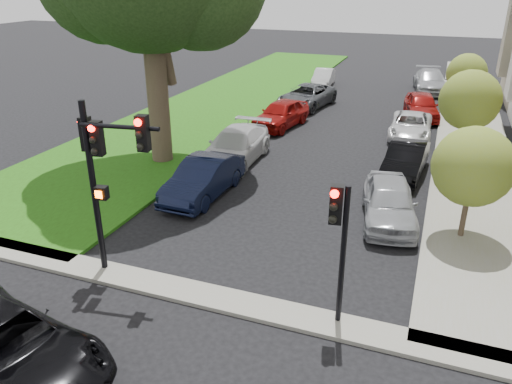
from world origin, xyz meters
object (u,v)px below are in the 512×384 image
(small_tree_c, at_px, (467,73))
(car_parked_9, at_px, (323,78))
(car_parked_2, at_px, (411,126))
(car_parked_3, at_px, (422,106))
(traffic_signal_secondary, at_px, (339,230))
(car_parked_0, at_px, (389,202))
(car_parked_8, at_px, (307,96))
(traffic_signal_main, at_px, (103,160))
(car_parked_4, at_px, (430,81))
(small_tree_a, at_px, (473,167))
(car_parked_7, at_px, (281,114))
(car_parked_6, at_px, (235,146))
(car_parked_1, at_px, (406,160))
(car_parked_5, at_px, (203,178))
(small_tree_b, at_px, (470,100))

(small_tree_c, height_order, car_parked_9, small_tree_c)
(car_parked_2, bearing_deg, car_parked_3, 84.93)
(small_tree_c, height_order, traffic_signal_secondary, traffic_signal_secondary)
(car_parked_0, relative_size, car_parked_8, 0.84)
(traffic_signal_secondary, bearing_deg, car_parked_3, 88.05)
(traffic_signal_main, bearing_deg, car_parked_4, 75.84)
(small_tree_c, bearing_deg, car_parked_9, 155.02)
(car_parked_0, bearing_deg, car_parked_3, 79.20)
(car_parked_4, bearing_deg, small_tree_a, -92.71)
(traffic_signal_secondary, distance_m, car_parked_4, 29.35)
(car_parked_3, height_order, car_parked_7, car_parked_7)
(car_parked_7, height_order, car_parked_8, car_parked_7)
(small_tree_a, height_order, car_parked_2, small_tree_a)
(car_parked_0, bearing_deg, car_parked_2, 80.46)
(car_parked_2, distance_m, car_parked_4, 12.32)
(car_parked_4, relative_size, car_parked_7, 1.18)
(small_tree_c, relative_size, traffic_signal_main, 0.71)
(traffic_signal_secondary, xyz_separation_m, car_parked_4, (0.84, 29.28, -1.87))
(car_parked_3, xyz_separation_m, car_parked_6, (-7.63, -11.23, 0.01))
(car_parked_2, height_order, car_parked_4, car_parked_4)
(car_parked_1, bearing_deg, car_parked_5, -140.88)
(car_parked_4, xyz_separation_m, car_parked_8, (-7.39, -7.91, -0.05))
(car_parked_2, distance_m, car_parked_5, 13.05)
(traffic_signal_main, xyz_separation_m, car_parked_1, (7.26, 11.08, -2.84))
(small_tree_b, height_order, car_parked_1, small_tree_b)
(traffic_signal_main, height_order, car_parked_2, traffic_signal_main)
(small_tree_a, bearing_deg, traffic_signal_secondary, -117.47)
(car_parked_3, distance_m, car_parked_8, 7.29)
(car_parked_2, height_order, car_parked_7, car_parked_7)
(car_parked_6, distance_m, car_parked_9, 18.46)
(small_tree_b, bearing_deg, car_parked_5, -138.23)
(small_tree_b, relative_size, car_parked_4, 0.77)
(small_tree_a, relative_size, car_parked_0, 0.86)
(car_parked_0, bearing_deg, car_parked_6, 143.26)
(small_tree_a, distance_m, car_parked_3, 15.67)
(traffic_signal_main, height_order, car_parked_6, traffic_signal_main)
(traffic_signal_main, relative_size, traffic_signal_secondary, 1.35)
(traffic_signal_secondary, height_order, car_parked_1, traffic_signal_secondary)
(small_tree_b, height_order, small_tree_c, small_tree_b)
(small_tree_a, xyz_separation_m, car_parked_5, (-9.61, 0.08, -1.81))
(traffic_signal_main, distance_m, car_parked_8, 21.51)
(traffic_signal_secondary, height_order, car_parked_5, traffic_signal_secondary)
(traffic_signal_main, relative_size, car_parked_2, 1.12)
(car_parked_1, bearing_deg, traffic_signal_main, -119.46)
(small_tree_c, relative_size, traffic_signal_secondary, 0.96)
(car_parked_4, xyz_separation_m, car_parked_7, (-7.55, -12.93, -0.00))
(car_parked_8, relative_size, car_parked_9, 1.35)
(small_tree_b, distance_m, car_parked_8, 11.97)
(car_parked_0, height_order, car_parked_3, car_parked_3)
(car_parked_4, height_order, car_parked_7, car_parked_4)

